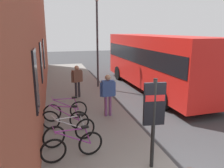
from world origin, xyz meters
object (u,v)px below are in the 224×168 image
(bicycle_far_end, at_px, (65,120))
(pedestrian_by_facade, at_px, (108,91))
(pedestrian_crossing_street, at_px, (77,78))
(bicycle_leaning_wall, at_px, (73,146))
(bicycle_end_of_row, at_px, (66,111))
(city_bus, at_px, (154,59))
(bicycle_by_door, at_px, (70,132))
(transit_info_sign, at_px, (154,110))
(street_lamp, at_px, (97,35))

(bicycle_far_end, relative_size, pedestrian_by_facade, 0.96)
(pedestrian_by_facade, xyz_separation_m, pedestrian_crossing_street, (3.00, 0.93, -0.03))
(bicycle_leaning_wall, distance_m, pedestrian_crossing_street, 5.96)
(bicycle_far_end, distance_m, bicycle_end_of_row, 0.93)
(bicycle_far_end, height_order, pedestrian_by_facade, pedestrian_by_facade)
(city_bus, height_order, pedestrian_crossing_street, city_bus)
(bicycle_leaning_wall, relative_size, bicycle_by_door, 1.03)
(bicycle_far_end, bearing_deg, transit_info_sign, -144.34)
(bicycle_far_end, relative_size, pedestrian_crossing_street, 0.99)
(bicycle_end_of_row, bearing_deg, bicycle_far_end, 174.60)
(bicycle_end_of_row, distance_m, transit_info_sign, 4.46)
(bicycle_by_door, distance_m, city_bus, 8.18)
(bicycle_leaning_wall, distance_m, city_bus, 8.85)
(bicycle_end_of_row, bearing_deg, pedestrian_by_facade, -90.60)
(city_bus, distance_m, pedestrian_by_facade, 5.50)
(bicycle_by_door, bearing_deg, pedestrian_by_facade, -41.51)
(transit_info_sign, xyz_separation_m, street_lamp, (8.75, -0.36, 1.63))
(pedestrian_by_facade, distance_m, street_lamp, 5.44)
(transit_info_sign, height_order, pedestrian_crossing_street, transit_info_sign)
(bicycle_leaning_wall, distance_m, street_lamp, 8.66)
(street_lamp, bearing_deg, city_bus, -109.36)
(transit_info_sign, bearing_deg, bicycle_far_end, 35.66)
(bicycle_leaning_wall, xyz_separation_m, pedestrian_crossing_street, (5.87, -0.80, 0.67))
(transit_info_sign, bearing_deg, bicycle_by_door, 47.01)
(bicycle_far_end, height_order, city_bus, city_bus)
(bicycle_leaning_wall, relative_size, pedestrian_crossing_street, 1.02)
(bicycle_far_end, xyz_separation_m, bicycle_end_of_row, (0.92, -0.09, -0.00))
(bicycle_end_of_row, distance_m, pedestrian_crossing_street, 3.17)
(bicycle_leaning_wall, xyz_separation_m, transit_info_sign, (-0.92, -1.97, 1.21))
(pedestrian_by_facade, bearing_deg, pedestrian_crossing_street, 17.24)
(pedestrian_by_facade, distance_m, pedestrian_crossing_street, 3.15)
(pedestrian_by_facade, bearing_deg, transit_info_sign, -176.43)
(bicycle_by_door, height_order, city_bus, city_bus)
(city_bus, height_order, pedestrian_by_facade, city_bus)
(bicycle_leaning_wall, distance_m, bicycle_far_end, 1.97)
(bicycle_far_end, xyz_separation_m, pedestrian_by_facade, (0.90, -1.83, 0.69))
(pedestrian_crossing_street, bearing_deg, bicycle_end_of_row, 164.76)
(bicycle_leaning_wall, relative_size, city_bus, 0.17)
(transit_info_sign, xyz_separation_m, pedestrian_crossing_street, (6.79, 1.17, -0.54))
(bicycle_by_door, bearing_deg, transit_info_sign, -132.99)
(transit_info_sign, bearing_deg, city_bus, -25.73)
(city_bus, bearing_deg, street_lamp, 70.64)
(city_bus, bearing_deg, pedestrian_crossing_street, 99.47)
(city_bus, bearing_deg, bicycle_leaning_wall, 139.85)
(pedestrian_crossing_street, relative_size, street_lamp, 0.32)
(city_bus, bearing_deg, transit_info_sign, 154.27)
(bicycle_far_end, relative_size, transit_info_sign, 0.71)
(bicycle_leaning_wall, bearing_deg, pedestrian_crossing_street, -7.80)
(bicycle_leaning_wall, bearing_deg, bicycle_far_end, 2.81)
(pedestrian_crossing_street, bearing_deg, pedestrian_by_facade, -162.76)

